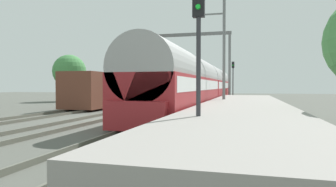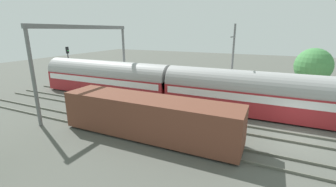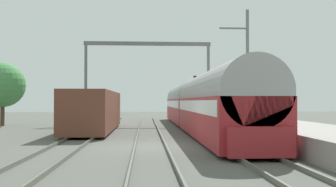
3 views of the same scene
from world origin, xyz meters
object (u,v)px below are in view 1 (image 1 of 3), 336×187
freight_car (114,90)px  railway_signal_far (233,75)px  catenary_gantry (178,53)px  railway_signal_near (199,44)px  passenger_train (202,84)px  person_crossing (225,93)px

freight_car → railway_signal_far: size_ratio=2.49×
catenary_gantry → railway_signal_near: bearing=-75.4°
freight_car → catenary_gantry: catenary_gantry is taller
railway_signal_far → catenary_gantry: (-5.78, -9.25, 2.27)m
passenger_train → catenary_gantry: bearing=119.0°
catenary_gantry → freight_car: bearing=-113.5°
railway_signal_far → catenary_gantry: catenary_gantry is taller
railway_signal_near → railway_signal_far: railway_signal_far is taller
freight_car → catenary_gantry: bearing=66.5°
freight_car → person_crossing: size_ratio=7.51×
passenger_train → freight_car: bearing=-166.1°
freight_car → catenary_gantry: size_ratio=1.07×
railway_signal_far → catenary_gantry: size_ratio=0.43×
catenary_gantry → railway_signal_far: bearing=58.0°
passenger_train → freight_car: 7.97m
person_crossing → freight_car: bearing=-149.9°
passenger_train → freight_car: (-7.72, -1.91, -0.50)m
passenger_train → freight_car: passenger_train is taller
passenger_train → freight_car: size_ratio=2.53×
freight_car → catenary_gantry: (3.86, 8.87, 4.13)m
passenger_train → catenary_gantry: catenary_gantry is taller
freight_car → catenary_gantry: 10.52m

